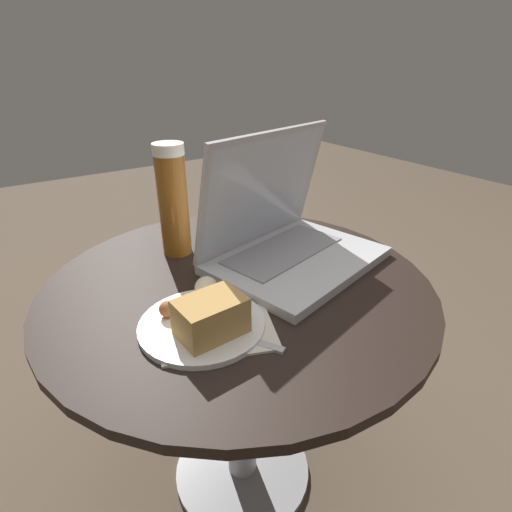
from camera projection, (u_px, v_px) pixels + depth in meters
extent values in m
plane|color=brown|center=(243.00, 470.00, 0.98)|extent=(6.00, 6.00, 0.00)
cylinder|color=#9E9EA3|center=(243.00, 468.00, 0.98)|extent=(0.32, 0.32, 0.01)
cylinder|color=#9E9EA3|center=(241.00, 389.00, 0.86)|extent=(0.07, 0.07, 0.51)
cylinder|color=black|center=(238.00, 285.00, 0.74)|extent=(0.71, 0.71, 0.02)
cube|color=silver|center=(218.00, 333.00, 0.60)|extent=(0.20, 0.17, 0.00)
cube|color=silver|center=(298.00, 260.00, 0.79)|extent=(0.37, 0.31, 0.02)
cube|color=gray|center=(284.00, 250.00, 0.81)|extent=(0.27, 0.17, 0.00)
cube|color=silver|center=(263.00, 189.00, 0.79)|extent=(0.33, 0.14, 0.23)
cube|color=silver|center=(264.00, 190.00, 0.79)|extent=(0.30, 0.12, 0.21)
cylinder|color=brown|center=(174.00, 206.00, 0.80)|extent=(0.06, 0.06, 0.20)
cylinder|color=white|center=(168.00, 149.00, 0.75)|extent=(0.06, 0.06, 0.02)
cylinder|color=white|center=(202.00, 324.00, 0.61)|extent=(0.19, 0.19, 0.01)
cube|color=tan|center=(211.00, 316.00, 0.57)|extent=(0.10, 0.07, 0.06)
sphere|color=#9E5B38|center=(167.00, 309.00, 0.62)|extent=(0.03, 0.03, 0.03)
sphere|color=beige|center=(206.00, 288.00, 0.66)|extent=(0.04, 0.04, 0.04)
cube|color=#B2B2B7|center=(243.00, 339.00, 0.58)|extent=(0.08, 0.12, 0.00)
cube|color=#B2B2B7|center=(190.00, 323.00, 0.62)|extent=(0.05, 0.06, 0.00)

